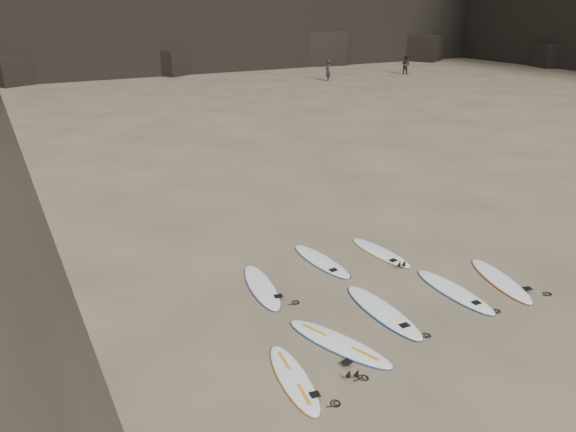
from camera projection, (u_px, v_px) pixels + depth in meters
name	position (u px, v px, depth m)	size (l,w,h in m)	color
ground	(409.00, 305.00, 13.41)	(240.00, 240.00, 0.00)	#897559
surfboard_0	(294.00, 378.00, 10.75)	(0.55, 2.29, 0.08)	white
surfboard_1	(339.00, 343.00, 11.84)	(0.63, 2.64, 0.10)	white
surfboard_2	(383.00, 311.00, 13.04)	(0.66, 2.74, 0.10)	white
surfboard_3	(454.00, 291.00, 13.94)	(0.62, 2.60, 0.09)	white
surfboard_4	(500.00, 280.00, 14.49)	(0.61, 2.56, 0.09)	white
surfboard_5	(262.00, 286.00, 14.17)	(0.61, 2.52, 0.09)	white
surfboard_6	(321.00, 261.00, 15.55)	(0.60, 2.49, 0.09)	white
surfboard_7	(380.00, 252.00, 16.09)	(0.57, 2.36, 0.08)	white
person_a	(328.00, 70.00, 49.54)	(0.67, 0.44, 1.83)	black
person_b	(406.00, 64.00, 53.97)	(0.89, 0.69, 1.83)	black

